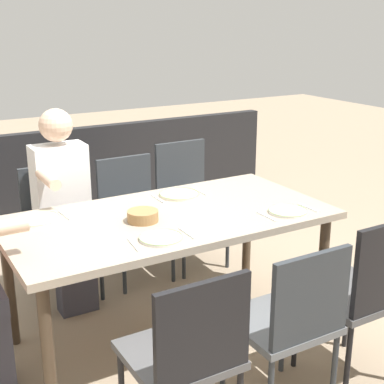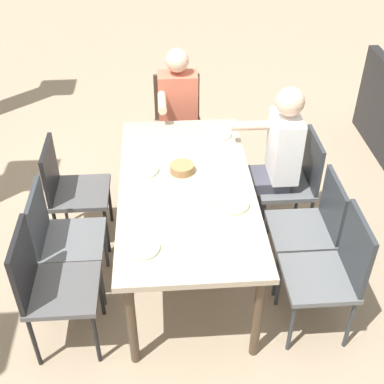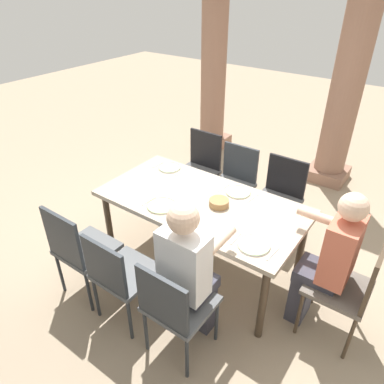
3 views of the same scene
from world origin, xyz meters
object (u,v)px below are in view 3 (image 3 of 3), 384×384
object	(u,v)px
chair_mid_south	(119,273)
stone_column_near	(214,58)
dining_table	(201,207)
plate_2	(238,192)
chair_head_east	(352,285)
plate_1	(161,206)
plate_3	(254,245)
stone_column_centre	(349,75)
chair_east_south	(174,305)
chair_west_south	(78,247)
chair_mid_north	(234,180)
chair_west_north	(200,166)
chair_east_north	(280,195)
diner_woman_green	(328,259)
plate_0	(169,168)
diner_man_white	(190,271)
bread_basket	(219,203)

from	to	relation	value
chair_mid_south	stone_column_near	size ratio (longest dim) A/B	0.30
dining_table	plate_2	xyz separation A→B (m)	(0.20, 0.30, 0.08)
chair_head_east	plate_1	distance (m)	1.60
plate_3	stone_column_centre	bearing A→B (deg)	94.45
chair_east_south	plate_2	world-z (taller)	chair_east_south
chair_mid_south	stone_column_centre	distance (m)	3.54
chair_west_south	chair_east_south	world-z (taller)	chair_west_south
chair_west_south	chair_mid_north	xyz separation A→B (m)	(0.47, 1.77, -0.02)
chair_west_south	stone_column_centre	distance (m)	3.65
chair_west_north	stone_column_centre	bearing A→B (deg)	56.15
chair_east_north	stone_column_near	distance (m)	2.62
dining_table	chair_west_north	xyz separation A→B (m)	(-0.63, 0.89, -0.16)
chair_mid_south	chair_east_south	world-z (taller)	chair_east_south
stone_column_centre	chair_east_south	bearing A→B (deg)	-91.05
chair_west_south	plate_3	distance (m)	1.45
diner_woman_green	plate_3	distance (m)	0.56
chair_mid_north	chair_east_south	world-z (taller)	chair_mid_north
chair_mid_south	dining_table	bearing A→B (deg)	79.57
plate_0	plate_2	bearing A→B (deg)	-0.47
chair_west_north	plate_2	distance (m)	1.04
plate_0	plate_1	size ratio (longest dim) A/B	0.89
plate_1	plate_2	size ratio (longest dim) A/B	1.12
chair_west_north	dining_table	bearing A→B (deg)	-54.57
chair_west_north	chair_east_north	distance (m)	1.01
chair_west_south	diner_man_white	size ratio (longest dim) A/B	0.72
chair_east_south	diner_woman_green	distance (m)	1.17
chair_west_south	bread_basket	bearing A→B (deg)	48.62
stone_column_centre	plate_1	distance (m)	2.92
bread_basket	plate_2	bearing A→B (deg)	83.63
dining_table	plate_1	size ratio (longest dim) A/B	7.23
plate_0	chair_head_east	bearing A→B (deg)	-8.91
chair_west_south	plate_0	xyz separation A→B (m)	(0.02, 1.19, 0.25)
chair_west_north	diner_man_white	xyz separation A→B (m)	(1.02, -1.59, 0.16)
chair_east_north	stone_column_centre	size ratio (longest dim) A/B	0.31
chair_east_south	chair_head_east	xyz separation A→B (m)	(0.95, 0.88, 0.03)
chair_mid_north	stone_column_near	xyz separation A→B (m)	(-1.33, 1.60, 0.89)
plate_3	plate_2	bearing A→B (deg)	128.49
chair_east_north	stone_column_near	xyz separation A→B (m)	(-1.88, 1.60, 0.88)
chair_west_north	stone_column_centre	size ratio (longest dim) A/B	0.32
diner_woman_green	stone_column_centre	bearing A→B (deg)	105.55
dining_table	stone_column_centre	bearing A→B (deg)	79.89
chair_east_north	bread_basket	distance (m)	0.93
bread_basket	diner_woman_green	bearing A→B (deg)	-0.97
diner_man_white	chair_east_south	bearing A→B (deg)	-90.94
chair_east_south	plate_1	xyz separation A→B (m)	(-0.61, 0.60, 0.27)
diner_man_white	stone_column_centre	size ratio (longest dim) A/B	0.45
diner_woman_green	plate_0	xyz separation A→B (m)	(-1.74, 0.30, 0.10)
chair_head_east	diner_man_white	bearing A→B (deg)	-143.47
diner_man_white	chair_head_east	bearing A→B (deg)	36.53
stone_column_centre	plate_1	xyz separation A→B (m)	(-0.67, -2.77, -0.64)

